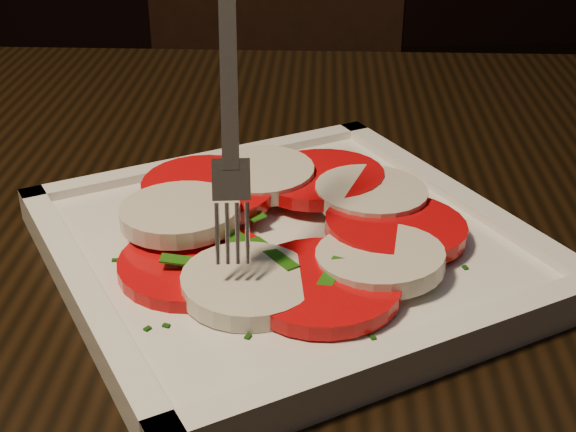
# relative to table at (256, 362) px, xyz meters

# --- Properties ---
(table) EXTENTS (1.28, 0.93, 0.75)m
(table) POSITION_rel_table_xyz_m (0.00, 0.00, 0.00)
(table) COLOR black
(table) RESTS_ON ground
(chair) EXTENTS (0.51, 0.51, 0.93)m
(chair) POSITION_rel_table_xyz_m (0.03, 0.78, -0.12)
(chair) COLOR black
(chair) RESTS_ON ground
(plate) EXTENTS (0.33, 0.33, 0.01)m
(plate) POSITION_rel_table_xyz_m (0.02, -0.03, 0.11)
(plate) COLOR silver
(plate) RESTS_ON table
(caprese_salad) EXTENTS (0.20, 0.21, 0.02)m
(caprese_salad) POSITION_rel_table_xyz_m (0.02, -0.03, 0.12)
(caprese_salad) COLOR red
(caprese_salad) RESTS_ON plate
(fork) EXTENTS (0.03, 0.08, 0.16)m
(fork) POSITION_rel_table_xyz_m (-0.01, -0.05, 0.21)
(fork) COLOR white
(fork) RESTS_ON caprese_salad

